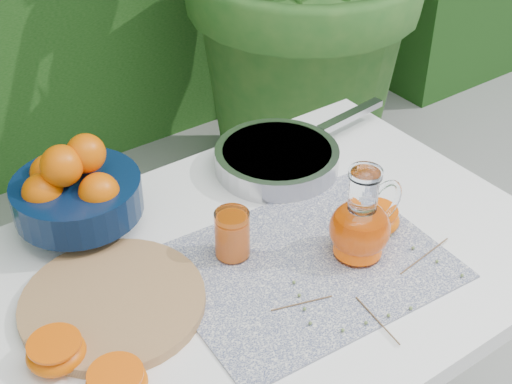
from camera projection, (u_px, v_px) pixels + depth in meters
white_table at (262, 293)px, 1.28m from camera, size 1.00×0.70×0.75m
placemat at (306, 265)px, 1.21m from camera, size 0.48×0.38×0.00m
cutting_board at (113, 302)px, 1.13m from camera, size 0.30×0.30×0.02m
fruit_bowl at (75, 189)px, 1.25m from camera, size 0.30×0.30×0.18m
juice_pitcher at (361, 226)px, 1.20m from camera, size 0.15×0.11×0.17m
juice_tumbler at (232, 235)px, 1.21m from camera, size 0.06×0.06×0.09m
saute_pan at (278, 157)px, 1.44m from camera, size 0.45×0.28×0.05m
orange_halves at (198, 309)px, 1.10m from camera, size 0.70×0.21×0.04m
thyme_sprigs at (372, 290)px, 1.15m from camera, size 0.36×0.20×0.01m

